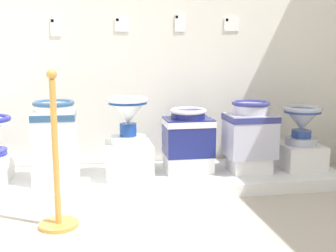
{
  "coord_description": "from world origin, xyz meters",
  "views": [
    {
      "loc": [
        1.45,
        -1.2,
        1.1
      ],
      "look_at": [
        2.05,
        2.14,
        0.5
      ],
      "focal_mm": 44.7,
      "sensor_mm": 36.0,
      "label": 1
    }
  ],
  "objects_px": {
    "stanchion_post_near_left": "(57,181)",
    "antique_toilet_broad_patterned": "(188,131)",
    "plinth_block_broad_patterned": "(188,163)",
    "plinth_block_rightmost": "(129,160)",
    "plinth_block_pale_glazed": "(249,164)",
    "plinth_block_squat_floral": "(300,156)",
    "antique_toilet_rightmost": "(128,114)",
    "info_placard_third": "(122,24)",
    "antique_toilet_pale_glazed": "(250,129)",
    "antique_toilet_tall_cobalt": "(55,130)",
    "antique_toilet_squat_floral": "(302,121)",
    "info_placard_second": "(56,26)",
    "plinth_block_tall_cobalt": "(57,171)",
    "info_placard_fifth": "(231,24)",
    "info_placard_fourth": "(180,22)"
  },
  "relations": [
    {
      "from": "plinth_block_tall_cobalt",
      "to": "plinth_block_squat_floral",
      "type": "height_order",
      "value": "plinth_block_squat_floral"
    },
    {
      "from": "plinth_block_broad_patterned",
      "to": "info_placard_second",
      "type": "height_order",
      "value": "info_placard_second"
    },
    {
      "from": "antique_toilet_pale_glazed",
      "to": "info_placard_fourth",
      "type": "height_order",
      "value": "info_placard_fourth"
    },
    {
      "from": "plinth_block_rightmost",
      "to": "info_placard_second",
      "type": "bearing_deg",
      "value": 141.74
    },
    {
      "from": "info_placard_fourth",
      "to": "plinth_block_rightmost",
      "type": "bearing_deg",
      "value": -139.23
    },
    {
      "from": "stanchion_post_near_left",
      "to": "plinth_block_tall_cobalt",
      "type": "bearing_deg",
      "value": 95.04
    },
    {
      "from": "info_placard_third",
      "to": "stanchion_post_near_left",
      "type": "relative_size",
      "value": 0.12
    },
    {
      "from": "plinth_block_tall_cobalt",
      "to": "plinth_block_squat_floral",
      "type": "xyz_separation_m",
      "value": [
        2.08,
        0.04,
        0.02
      ]
    },
    {
      "from": "plinth_block_broad_patterned",
      "to": "plinth_block_pale_glazed",
      "type": "height_order",
      "value": "plinth_block_broad_patterned"
    },
    {
      "from": "info_placard_third",
      "to": "antique_toilet_squat_floral",
      "type": "bearing_deg",
      "value": -15.77
    },
    {
      "from": "plinth_block_tall_cobalt",
      "to": "info_placard_third",
      "type": "distance_m",
      "value": 1.38
    },
    {
      "from": "antique_toilet_broad_patterned",
      "to": "info_placard_third",
      "type": "relative_size",
      "value": 3.28
    },
    {
      "from": "antique_toilet_tall_cobalt",
      "to": "antique_toilet_squat_floral",
      "type": "height_order",
      "value": "antique_toilet_tall_cobalt"
    },
    {
      "from": "plinth_block_tall_cobalt",
      "to": "antique_toilet_broad_patterned",
      "type": "distance_m",
      "value": 1.12
    },
    {
      "from": "plinth_block_tall_cobalt",
      "to": "info_placard_fourth",
      "type": "xyz_separation_m",
      "value": [
        1.08,
        0.47,
        1.19
      ]
    },
    {
      "from": "plinth_block_broad_patterned",
      "to": "plinth_block_rightmost",
      "type": "bearing_deg",
      "value": -172.11
    },
    {
      "from": "antique_toilet_broad_patterned",
      "to": "antique_toilet_squat_floral",
      "type": "relative_size",
      "value": 1.21
    },
    {
      "from": "plinth_block_rightmost",
      "to": "antique_toilet_rightmost",
      "type": "height_order",
      "value": "antique_toilet_rightmost"
    },
    {
      "from": "plinth_block_tall_cobalt",
      "to": "antique_toilet_squat_floral",
      "type": "bearing_deg",
      "value": 1.15
    },
    {
      "from": "plinth_block_pale_glazed",
      "to": "info_placard_fifth",
      "type": "height_order",
      "value": "info_placard_fifth"
    },
    {
      "from": "antique_toilet_broad_patterned",
      "to": "antique_toilet_rightmost",
      "type": "bearing_deg",
      "value": -172.11
    },
    {
      "from": "antique_toilet_tall_cobalt",
      "to": "antique_toilet_rightmost",
      "type": "xyz_separation_m",
      "value": [
        0.57,
        0.03,
        0.1
      ]
    },
    {
      "from": "antique_toilet_rightmost",
      "to": "info_placard_fourth",
      "type": "relative_size",
      "value": 2.37
    },
    {
      "from": "antique_toilet_tall_cobalt",
      "to": "plinth_block_rightmost",
      "type": "bearing_deg",
      "value": 2.71
    },
    {
      "from": "antique_toilet_tall_cobalt",
      "to": "info_placard_fourth",
      "type": "distance_m",
      "value": 1.46
    },
    {
      "from": "plinth_block_squat_floral",
      "to": "info_placard_second",
      "type": "xyz_separation_m",
      "value": [
        -2.08,
        0.43,
        1.12
      ]
    },
    {
      "from": "plinth_block_pale_glazed",
      "to": "plinth_block_squat_floral",
      "type": "xyz_separation_m",
      "value": [
        0.49,
        0.05,
        0.04
      ]
    },
    {
      "from": "info_placard_third",
      "to": "antique_toilet_rightmost",
      "type": "bearing_deg",
      "value": -89.44
    },
    {
      "from": "antique_toilet_broad_patterned",
      "to": "antique_toilet_pale_glazed",
      "type": "relative_size",
      "value": 0.86
    },
    {
      "from": "plinth_block_broad_patterned",
      "to": "info_placard_third",
      "type": "distance_m",
      "value": 1.34
    },
    {
      "from": "info_placard_second",
      "to": "info_placard_fourth",
      "type": "xyz_separation_m",
      "value": [
        1.08,
        0.0,
        0.05
      ]
    },
    {
      "from": "stanchion_post_near_left",
      "to": "antique_toilet_broad_patterned",
      "type": "bearing_deg",
      "value": 36.95
    },
    {
      "from": "antique_toilet_tall_cobalt",
      "to": "plinth_block_squat_floral",
      "type": "height_order",
      "value": "antique_toilet_tall_cobalt"
    },
    {
      "from": "antique_toilet_squat_floral",
      "to": "antique_toilet_pale_glazed",
      "type": "bearing_deg",
      "value": -174.1
    },
    {
      "from": "antique_toilet_rightmost",
      "to": "stanchion_post_near_left",
      "type": "bearing_deg",
      "value": -126.2
    },
    {
      "from": "antique_toilet_squat_floral",
      "to": "info_placard_second",
      "type": "height_order",
      "value": "info_placard_second"
    },
    {
      "from": "antique_toilet_pale_glazed",
      "to": "info_placard_second",
      "type": "height_order",
      "value": "info_placard_second"
    },
    {
      "from": "antique_toilet_pale_glazed",
      "to": "antique_toilet_squat_floral",
      "type": "relative_size",
      "value": 1.4
    },
    {
      "from": "antique_toilet_rightmost",
      "to": "info_placard_second",
      "type": "relative_size",
      "value": 2.36
    },
    {
      "from": "plinth_block_pale_glazed",
      "to": "plinth_block_squat_floral",
      "type": "bearing_deg",
      "value": 5.9
    },
    {
      "from": "antique_toilet_tall_cobalt",
      "to": "info_placard_third",
      "type": "height_order",
      "value": "info_placard_third"
    },
    {
      "from": "plinth_block_broad_patterned",
      "to": "stanchion_post_near_left",
      "type": "xyz_separation_m",
      "value": [
        -1.02,
        -0.77,
        0.13
      ]
    },
    {
      "from": "plinth_block_broad_patterned",
      "to": "stanchion_post_near_left",
      "type": "distance_m",
      "value": 1.29
    },
    {
      "from": "info_placard_fourth",
      "to": "antique_toilet_rightmost",
      "type": "bearing_deg",
      "value": -139.23
    },
    {
      "from": "antique_toilet_tall_cobalt",
      "to": "plinth_block_pale_glazed",
      "type": "bearing_deg",
      "value": -0.34
    },
    {
      "from": "plinth_block_squat_floral",
      "to": "info_placard_third",
      "type": "distance_m",
      "value": 1.95
    },
    {
      "from": "plinth_block_tall_cobalt",
      "to": "info_placard_second",
      "type": "height_order",
      "value": "info_placard_second"
    },
    {
      "from": "stanchion_post_near_left",
      "to": "antique_toilet_pale_glazed",
      "type": "bearing_deg",
      "value": 23.37
    },
    {
      "from": "antique_toilet_broad_patterned",
      "to": "plinth_block_pale_glazed",
      "type": "bearing_deg",
      "value": -11.9
    },
    {
      "from": "plinth_block_broad_patterned",
      "to": "antique_toilet_pale_glazed",
      "type": "xyz_separation_m",
      "value": [
        0.51,
        -0.11,
        0.3
      ]
    }
  ]
}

